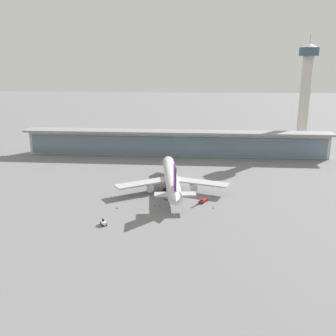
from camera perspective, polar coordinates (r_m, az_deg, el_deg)
The scene contains 11 objects.
ground_plane at distance 161.54m, azimuth -0.38°, elevation -3.94°, with size 1200.00×1200.00×0.00m, color slate.
airliner_on_stand at distance 165.23m, azimuth 0.51°, elevation -1.52°, with size 49.05×64.26×17.12m.
service_truck_near_nose_grey at distance 156.01m, azimuth 0.29°, elevation -4.34°, with size 5.42×6.07×2.70m.
service_truck_under_wing_white at distance 133.07m, azimuth -9.74°, elevation -8.15°, with size 2.94×3.33×2.05m.
service_truck_mid_apron_red at distance 152.31m, azimuth 5.31°, elevation -4.91°, with size 4.53×6.58×2.70m.
terminal_building at distance 228.27m, azimuth 1.20°, elevation 3.89°, with size 183.60×12.80×15.20m.
control_tower at distance 257.53m, azimuth 20.12°, elevation 11.22°, with size 12.00×12.00×70.93m.
safety_cone_alpha at distance 148.03m, azimuth -1.23°, elevation -5.66°, with size 0.62×0.62×0.70m.
safety_cone_bravo at distance 147.97m, azimuth -2.10°, elevation -5.68°, with size 0.62×0.62×0.70m.
safety_cone_charlie at distance 146.96m, azimuth -7.74°, elevation -5.97°, with size 0.62×0.62×0.70m.
safety_cone_delta at distance 146.86m, azimuth 6.87°, elevation -5.95°, with size 0.62×0.62×0.70m.
Camera 1 is at (13.56, -151.76, 53.67)m, focal length 40.24 mm.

